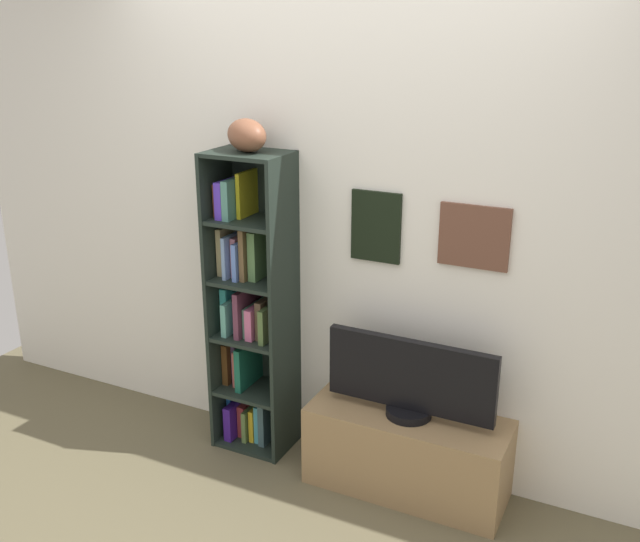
# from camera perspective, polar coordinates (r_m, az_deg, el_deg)

# --- Properties ---
(back_wall) EXTENTS (4.80, 0.08, 2.34)m
(back_wall) POSITION_cam_1_polar(r_m,az_deg,el_deg) (3.55, 2.15, 2.45)
(back_wall) COLOR white
(back_wall) RESTS_ON ground
(bookshelf) EXTENTS (0.40, 0.30, 1.61)m
(bookshelf) POSITION_cam_1_polar(r_m,az_deg,el_deg) (3.78, -5.46, -3.29)
(bookshelf) COLOR black
(bookshelf) RESTS_ON ground
(football) EXTENTS (0.29, 0.26, 0.16)m
(football) POSITION_cam_1_polar(r_m,az_deg,el_deg) (3.49, -5.85, 10.68)
(football) COLOR brown
(football) RESTS_ON bookshelf
(tv_stand) EXTENTS (0.97, 0.37, 0.41)m
(tv_stand) POSITION_cam_1_polar(r_m,az_deg,el_deg) (3.63, 6.90, -14.14)
(tv_stand) COLOR #93734C
(tv_stand) RESTS_ON ground
(television) EXTENTS (0.82, 0.22, 0.39)m
(television) POSITION_cam_1_polar(r_m,az_deg,el_deg) (3.43, 7.17, -8.52)
(television) COLOR black
(television) RESTS_ON tv_stand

